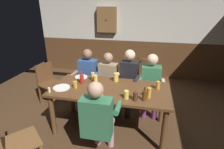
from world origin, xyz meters
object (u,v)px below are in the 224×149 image
(pint_glass_4, at_px, (75,85))
(person_1, at_px, (107,79))
(person_0, at_px, (87,76))
(wall_dart_cabinet, at_px, (107,20))
(bottle_0, at_px, (144,95))
(pint_glass_7, at_px, (101,92))
(pint_glass_6, at_px, (93,77))
(dining_table, at_px, (110,94))
(pint_glass_1, at_px, (126,95))
(pint_glass_3, at_px, (149,93))
(person_3, at_px, (151,81))
(chair_empty_near_right, at_px, (142,77))
(chair_empty_near_left, at_px, (13,143))
(pint_glass_0, at_px, (135,96))
(bottle_1, at_px, (82,79))
(pint_glass_8, at_px, (116,77))
(plate_1, at_px, (81,77))
(person_4, at_px, (98,118))
(table_candle, at_px, (49,90))
(pint_glass_2, at_px, (158,85))
(chair_empty_far_end, at_px, (49,82))
(person_2, at_px, (128,79))
(pint_glass_5, at_px, (96,79))
(plate_0, at_px, (62,88))

(pint_glass_4, bearing_deg, person_1, 66.42)
(person_0, xyz_separation_m, wall_dart_cabinet, (-0.04, 1.89, 0.97))
(bottle_0, xyz_separation_m, pint_glass_7, (-0.64, 0.00, -0.01))
(pint_glass_6, bearing_deg, dining_table, -32.69)
(pint_glass_1, xyz_separation_m, pint_glass_3, (0.32, 0.10, 0.02))
(person_3, bearing_deg, chair_empty_near_right, -75.89)
(chair_empty_near_left, relative_size, pint_glass_0, 6.42)
(bottle_1, bearing_deg, chair_empty_near_left, -110.01)
(person_3, distance_m, pint_glass_8, 0.75)
(plate_1, height_order, pint_glass_6, pint_glass_6)
(bottle_0, bearing_deg, person_1, 129.85)
(person_4, distance_m, pint_glass_0, 0.61)
(person_3, relative_size, table_candle, 14.93)
(pint_glass_3, bearing_deg, person_1, 135.17)
(chair_empty_near_right, distance_m, pint_glass_3, 1.57)
(chair_empty_near_left, bearing_deg, pint_glass_3, 71.45)
(person_3, relative_size, pint_glass_8, 7.87)
(bottle_0, bearing_deg, pint_glass_0, -168.29)
(pint_glass_0, height_order, pint_glass_2, pint_glass_0)
(person_0, relative_size, pint_glass_6, 7.86)
(person_3, bearing_deg, bottle_1, 25.05)
(table_candle, height_order, pint_glass_3, pint_glass_3)
(chair_empty_near_right, bearing_deg, pint_glass_0, 108.19)
(chair_empty_far_end, height_order, pint_glass_3, pint_glass_3)
(plate_1, xyz_separation_m, bottle_0, (1.20, -0.61, 0.08))
(pint_glass_3, bearing_deg, pint_glass_0, -145.54)
(person_2, xyz_separation_m, pint_glass_7, (-0.28, -0.95, 0.17))
(person_2, bearing_deg, chair_empty_near_left, 65.26)
(chair_empty_near_left, distance_m, pint_glass_1, 1.58)
(pint_glass_5, bearing_deg, plate_1, 151.60)
(bottle_1, distance_m, pint_glass_4, 0.20)
(bottle_0, distance_m, pint_glass_7, 0.64)
(person_3, bearing_deg, wall_dart_cabinet, -56.83)
(person_3, xyz_separation_m, pint_glass_5, (-0.94, -0.54, 0.18))
(pint_glass_4, distance_m, pint_glass_6, 0.39)
(pint_glass_0, height_order, pint_glass_3, pint_glass_3)
(person_2, height_order, pint_glass_2, person_2)
(person_0, relative_size, bottle_0, 5.73)
(pint_glass_6, bearing_deg, pint_glass_8, 8.78)
(person_4, height_order, pint_glass_6, person_4)
(pint_glass_2, bearing_deg, person_4, -132.74)
(pint_glass_1, height_order, pint_glass_2, pint_glass_2)
(plate_1, bearing_deg, person_4, -58.00)
(plate_0, xyz_separation_m, bottle_1, (0.26, 0.25, 0.08))
(person_2, bearing_deg, bottle_1, 47.15)
(chair_empty_near_left, xyz_separation_m, pint_glass_2, (1.72, 1.28, 0.37))
(pint_glass_8, xyz_separation_m, wall_dart_cabinet, (-0.72, 2.27, 0.79))
(chair_empty_far_end, xyz_separation_m, pint_glass_0, (1.94, -0.91, 0.37))
(dining_table, xyz_separation_m, person_2, (0.20, 0.67, 0.01))
(pint_glass_2, bearing_deg, pint_glass_0, -125.69)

